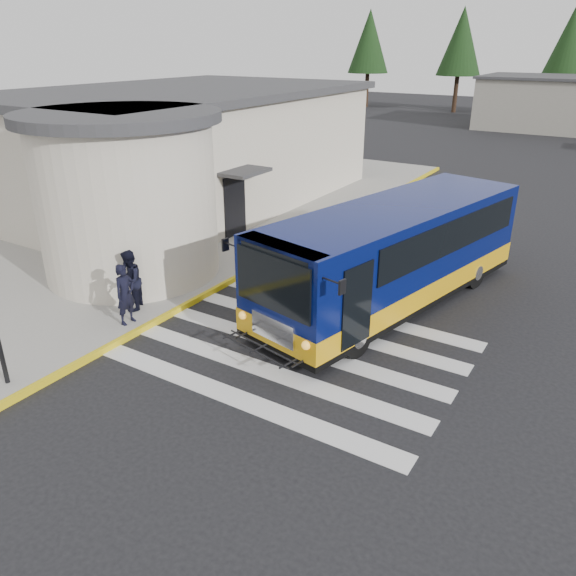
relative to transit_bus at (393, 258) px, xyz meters
The scene contains 9 objects.
ground 3.14m from the transit_bus, 101.25° to the right, with size 140.00×140.00×0.00m, color black.
sidewalk 9.71m from the transit_bus, behind, with size 10.00×34.00×0.15m, color gray.
curb_strip 4.92m from the transit_bus, 165.24° to the left, with size 0.12×34.00×0.16m, color gold.
station_building 12.18m from the transit_bus, 160.13° to the left, with size 12.70×18.70×4.80m.
crosswalk 3.96m from the transit_bus, 106.38° to the right, with size 8.00×5.35×0.01m.
transit_bus is the anchor object (origin of this frame).
pedestrian_a 7.08m from the transit_bus, 135.63° to the right, with size 0.57×0.38×1.58m, color black.
pedestrian_b 7.04m from the transit_bus, 141.92° to the right, with size 0.80×0.62×1.65m, color black.
bollard 9.74m from the transit_bus, 121.96° to the right, with size 0.10×0.10×1.19m, color black.
Camera 1 is at (5.71, -10.81, 6.71)m, focal length 35.00 mm.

